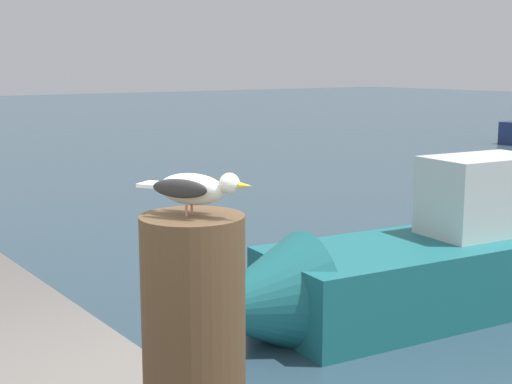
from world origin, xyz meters
name	(u,v)px	position (x,y,z in m)	size (l,w,h in m)	color
mooring_post	(194,342)	(0.24, -0.31, 1.74)	(0.34, 0.34, 0.85)	#4C3823
seagull	(193,188)	(0.25, -0.30, 2.25)	(0.36, 0.24, 0.14)	tan
boat_teal	(414,269)	(-2.87, 4.24, 0.49)	(1.95, 5.57, 1.83)	#1E7075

